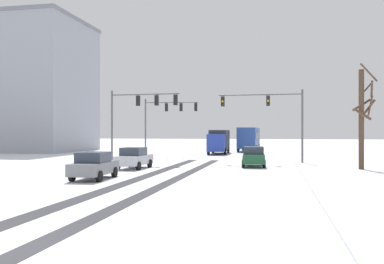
{
  "coord_description": "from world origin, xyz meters",
  "views": [
    {
      "loc": [
        6.07,
        -9.34,
        2.84
      ],
      "look_at": [
        0.0,
        21.39,
        2.8
      ],
      "focal_mm": 39.66,
      "sensor_mm": 36.0,
      "label": 1
    }
  ],
  "objects_px": {
    "car_silver_second": "(134,158)",
    "bus_oncoming": "(249,137)",
    "traffic_signal_near_right": "(272,110)",
    "car_grey_third": "(94,166)",
    "car_dark_green_lead": "(254,157)",
    "box_truck_delivery": "(219,141)",
    "bare_tree_sidewalk_mid": "(362,116)",
    "traffic_signal_far_left": "(167,114)",
    "traffic_signal_near_left": "(138,109)"
  },
  "relations": [
    {
      "from": "traffic_signal_near_right",
      "to": "bus_oncoming",
      "type": "relative_size",
      "value": 0.67
    },
    {
      "from": "traffic_signal_far_left",
      "to": "car_grey_third",
      "type": "height_order",
      "value": "traffic_signal_far_left"
    },
    {
      "from": "car_dark_green_lead",
      "to": "traffic_signal_near_right",
      "type": "bearing_deg",
      "value": 67.54
    },
    {
      "from": "traffic_signal_near_right",
      "to": "traffic_signal_near_left",
      "type": "relative_size",
      "value": 1.14
    },
    {
      "from": "car_silver_second",
      "to": "bare_tree_sidewalk_mid",
      "type": "relative_size",
      "value": 0.53
    },
    {
      "from": "traffic_signal_near_right",
      "to": "box_truck_delivery",
      "type": "xyz_separation_m",
      "value": [
        -6.76,
        15.46,
        -3.07
      ]
    },
    {
      "from": "traffic_signal_far_left",
      "to": "box_truck_delivery",
      "type": "relative_size",
      "value": 0.87
    },
    {
      "from": "car_dark_green_lead",
      "to": "bus_oncoming",
      "type": "bearing_deg",
      "value": 94.22
    },
    {
      "from": "car_grey_third",
      "to": "bus_oncoming",
      "type": "xyz_separation_m",
      "value": [
        6.76,
        38.98,
        1.18
      ]
    },
    {
      "from": "traffic_signal_far_left",
      "to": "car_grey_third",
      "type": "distance_m",
      "value": 22.97
    },
    {
      "from": "car_silver_second",
      "to": "box_truck_delivery",
      "type": "bearing_deg",
      "value": 81.07
    },
    {
      "from": "car_dark_green_lead",
      "to": "bare_tree_sidewalk_mid",
      "type": "height_order",
      "value": "bare_tree_sidewalk_mid"
    },
    {
      "from": "car_silver_second",
      "to": "car_grey_third",
      "type": "xyz_separation_m",
      "value": [
        0.05,
        -7.39,
        0.0
      ]
    },
    {
      "from": "car_silver_second",
      "to": "bare_tree_sidewalk_mid",
      "type": "xyz_separation_m",
      "value": [
        17.01,
        2.71,
        3.21
      ]
    },
    {
      "from": "box_truck_delivery",
      "to": "bare_tree_sidewalk_mid",
      "type": "distance_m",
      "value": 24.07
    },
    {
      "from": "box_truck_delivery",
      "to": "car_dark_green_lead",
      "type": "bearing_deg",
      "value": -74.24
    },
    {
      "from": "traffic_signal_near_right",
      "to": "traffic_signal_far_left",
      "type": "relative_size",
      "value": 1.14
    },
    {
      "from": "traffic_signal_near_right",
      "to": "traffic_signal_far_left",
      "type": "distance_m",
      "value": 14.24
    },
    {
      "from": "car_silver_second",
      "to": "car_grey_third",
      "type": "bearing_deg",
      "value": -89.62
    },
    {
      "from": "car_dark_green_lead",
      "to": "bus_oncoming",
      "type": "distance_m",
      "value": 28.08
    },
    {
      "from": "car_grey_third",
      "to": "traffic_signal_far_left",
      "type": "bearing_deg",
      "value": 93.63
    },
    {
      "from": "car_silver_second",
      "to": "bus_oncoming",
      "type": "height_order",
      "value": "bus_oncoming"
    },
    {
      "from": "car_silver_second",
      "to": "bus_oncoming",
      "type": "relative_size",
      "value": 0.38
    },
    {
      "from": "traffic_signal_far_left",
      "to": "traffic_signal_near_left",
      "type": "bearing_deg",
      "value": -89.36
    },
    {
      "from": "traffic_signal_near_left",
      "to": "traffic_signal_far_left",
      "type": "bearing_deg",
      "value": 90.64
    },
    {
      "from": "car_grey_third",
      "to": "bare_tree_sidewalk_mid",
      "type": "distance_m",
      "value": 20.0
    },
    {
      "from": "traffic_signal_near_right",
      "to": "car_grey_third",
      "type": "distance_m",
      "value": 18.13
    },
    {
      "from": "traffic_signal_near_right",
      "to": "car_dark_green_lead",
      "type": "height_order",
      "value": "traffic_signal_near_right"
    },
    {
      "from": "bare_tree_sidewalk_mid",
      "to": "traffic_signal_near_left",
      "type": "bearing_deg",
      "value": 173.29
    },
    {
      "from": "traffic_signal_near_right",
      "to": "bus_oncoming",
      "type": "bearing_deg",
      "value": 98.1
    },
    {
      "from": "bus_oncoming",
      "to": "car_silver_second",
      "type": "bearing_deg",
      "value": -102.16
    },
    {
      "from": "car_grey_third",
      "to": "bare_tree_sidewalk_mid",
      "type": "xyz_separation_m",
      "value": [
        16.96,
        10.1,
        3.21
      ]
    },
    {
      "from": "box_truck_delivery",
      "to": "car_grey_third",
      "type": "bearing_deg",
      "value": -96.66
    },
    {
      "from": "car_dark_green_lead",
      "to": "bus_oncoming",
      "type": "height_order",
      "value": "bus_oncoming"
    },
    {
      "from": "traffic_signal_far_left",
      "to": "car_silver_second",
      "type": "distance_m",
      "value": 15.76
    },
    {
      "from": "traffic_signal_near_left",
      "to": "bus_oncoming",
      "type": "xyz_separation_m",
      "value": [
        8.08,
        26.73,
        -2.81
      ]
    },
    {
      "from": "traffic_signal_near_left",
      "to": "traffic_signal_near_right",
      "type": "bearing_deg",
      "value": 10.74
    },
    {
      "from": "traffic_signal_far_left",
      "to": "bus_oncoming",
      "type": "distance_m",
      "value": 18.55
    },
    {
      "from": "car_silver_second",
      "to": "box_truck_delivery",
      "type": "relative_size",
      "value": 0.56
    },
    {
      "from": "car_dark_green_lead",
      "to": "box_truck_delivery",
      "type": "height_order",
      "value": "box_truck_delivery"
    },
    {
      "from": "car_grey_third",
      "to": "bare_tree_sidewalk_mid",
      "type": "relative_size",
      "value": 0.53
    },
    {
      "from": "traffic_signal_near_right",
      "to": "bare_tree_sidewalk_mid",
      "type": "bearing_deg",
      "value": -32.93
    },
    {
      "from": "bare_tree_sidewalk_mid",
      "to": "traffic_signal_far_left",
      "type": "bearing_deg",
      "value": 145.84
    },
    {
      "from": "car_grey_third",
      "to": "car_dark_green_lead",
      "type": "bearing_deg",
      "value": 51.25
    },
    {
      "from": "traffic_signal_near_right",
      "to": "box_truck_delivery",
      "type": "height_order",
      "value": "traffic_signal_near_right"
    },
    {
      "from": "car_dark_green_lead",
      "to": "box_truck_delivery",
      "type": "relative_size",
      "value": 0.56
    },
    {
      "from": "traffic_signal_near_right",
      "to": "traffic_signal_far_left",
      "type": "bearing_deg",
      "value": 145.16
    },
    {
      "from": "traffic_signal_far_left",
      "to": "box_truck_delivery",
      "type": "bearing_deg",
      "value": 56.11
    },
    {
      "from": "traffic_signal_near_left",
      "to": "car_dark_green_lead",
      "type": "bearing_deg",
      "value": -7.04
    },
    {
      "from": "car_dark_green_lead",
      "to": "box_truck_delivery",
      "type": "distance_m",
      "value": 19.66
    }
  ]
}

